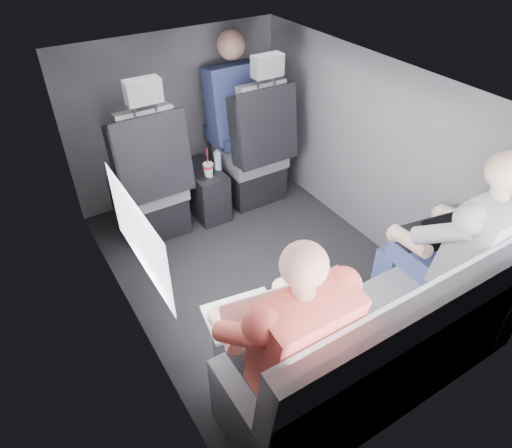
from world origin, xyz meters
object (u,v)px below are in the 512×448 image
passenger_rear_left (282,339)px  laptop_white (248,316)px  water_bottle (218,161)px  passenger_front_right (233,105)px  laptop_black (427,234)px  passenger_rear_right (457,248)px  front_seat_left (150,188)px  front_seat_right (254,156)px  center_console (204,190)px  rear_bench (376,349)px  soda_cup (208,169)px

passenger_rear_left → laptop_white: bearing=107.7°
water_bottle → laptop_white: laptop_white is taller
laptop_white → passenger_front_right: size_ratio=0.40×
laptop_black → passenger_rear_right: 0.18m
front_seat_left → front_seat_right: same height
passenger_rear_left → passenger_rear_right: passenger_rear_right is taller
front_seat_right → laptop_black: front_seat_right is taller
front_seat_left → laptop_white: 1.64m
laptop_white → passenger_rear_left: (0.06, -0.19, -0.00)m
center_console → front_seat_right: bearing=-5.1°
laptop_white → rear_bench: bearing=-25.9°
rear_bench → center_console: bearing=90.0°
front_seat_right → water_bottle: front_seat_right is taller
soda_cup → laptop_black: 1.67m
laptop_black → passenger_front_right: passenger_front_right is taller
laptop_white → passenger_rear_left: passenger_rear_left is taller
center_console → laptop_black: 1.82m
rear_bench → passenger_rear_right: (0.61, 0.09, 0.34)m
center_console → laptop_white: bearing=-109.4°
passenger_rear_left → center_console: bearing=74.2°
passenger_rear_left → passenger_rear_right: 1.13m
laptop_white → laptop_black: size_ratio=1.10×
water_bottle → passenger_front_right: bearing=42.9°
laptop_white → laptop_black: bearing=-0.6°
water_bottle → laptop_black: (0.49, -1.60, 0.15)m
water_bottle → passenger_front_right: size_ratio=0.18×
laptop_black → passenger_rear_right: size_ratio=0.27×
water_bottle → laptop_white: bearing=-113.3°
front_seat_right → laptop_white: 1.93m
front_seat_left → passenger_rear_left: front_seat_left is taller
front_seat_right → passenger_rear_right: 1.83m
front_seat_right → passenger_rear_left: front_seat_right is taller
front_seat_right → soda_cup: (-0.46, -0.08, 0.06)m
water_bottle → passenger_rear_left: passenger_rear_left is taller
center_console → passenger_front_right: bearing=27.9°
rear_bench → water_bottle: size_ratio=9.72×
rear_bench → laptop_white: 0.73m
rear_bench → soda_cup: 1.82m
laptop_white → passenger_rear_right: (1.19, -0.19, 0.01)m
rear_bench → passenger_rear_right: 0.70m
center_console → passenger_rear_right: 1.99m
front_seat_left → rear_bench: (0.45, -1.90, -0.09)m
front_seat_right → laptop_white: front_seat_right is taller
center_console → laptop_white: (-0.58, -1.66, 0.43)m
laptop_white → center_console: bearing=70.6°
rear_bench → passenger_rear_left: 0.62m
soda_cup → passenger_front_right: passenger_front_right is taller
laptop_black → passenger_rear_left: bearing=-171.0°
front_seat_left → rear_bench: size_ratio=0.79×
front_seat_left → water_bottle: front_seat_left is taller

